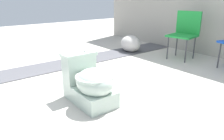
{
  "coord_description": "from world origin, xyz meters",
  "views": [
    {
      "loc": [
        1.94,
        -1.3,
        1.09
      ],
      "look_at": [
        0.12,
        0.13,
        0.3
      ],
      "focal_mm": 35.0,
      "sensor_mm": 36.0,
      "label": 1
    }
  ],
  "objects": [
    {
      "name": "toilet",
      "position": [
        0.12,
        -0.17,
        0.22
      ],
      "size": [
        0.64,
        0.4,
        0.52
      ],
      "rotation": [
        0.0,
        0.0,
        -0.02
      ],
      "color": "#B2C6B7",
      "rests_on": "ground"
    },
    {
      "name": "folding_chair_left",
      "position": [
        -0.32,
        2.13,
        0.51
      ],
      "size": [
        0.51,
        0.51,
        0.83
      ],
      "rotation": [
        0.0,
        0.0,
        -1.41
      ],
      "color": "#1E8C38",
      "rests_on": "ground"
    },
    {
      "name": "ground_plane",
      "position": [
        0.0,
        0.0,
        0.0
      ],
      "size": [
        14.0,
        14.0,
        0.0
      ],
      "primitive_type": "plane",
      "color": "#B7B2A8"
    },
    {
      "name": "gravel_strip",
      "position": [
        -1.3,
        0.5,
        0.01
      ],
      "size": [
        0.56,
        8.0,
        0.01
      ],
      "primitive_type": "cube",
      "color": "#4C4C51",
      "rests_on": "ground"
    },
    {
      "name": "boulder_near",
      "position": [
        -1.25,
        1.69,
        0.17
      ],
      "size": [
        0.5,
        0.42,
        0.34
      ],
      "primitive_type": "ellipsoid",
      "rotation": [
        0.0,
        0.0,
        3.01
      ],
      "color": "#B7B2AD",
      "rests_on": "ground"
    }
  ]
}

